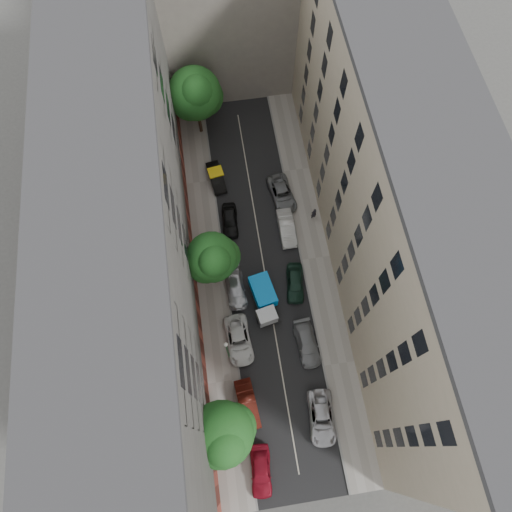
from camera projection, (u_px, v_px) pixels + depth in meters
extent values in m
plane|color=#4C4C49|center=(264.00, 266.00, 47.28)|extent=(120.00, 120.00, 0.00)
cube|color=black|center=(264.00, 266.00, 47.27)|extent=(8.00, 44.00, 0.02)
cube|color=gray|center=(211.00, 273.00, 46.88)|extent=(3.00, 44.00, 0.15)
cube|color=gray|center=(316.00, 258.00, 47.53)|extent=(3.00, 44.00, 0.15)
cube|color=#454340|center=(133.00, 239.00, 37.43)|extent=(8.00, 44.00, 20.00)
cube|color=#B6A68D|center=(393.00, 204.00, 38.72)|extent=(8.00, 44.00, 20.00)
cube|color=slate|center=(225.00, 0.00, 49.80)|extent=(18.00, 12.00, 18.00)
cube|color=black|center=(264.00, 302.00, 45.23)|extent=(2.77, 5.12, 0.27)
cube|color=#AEB0B3|center=(267.00, 316.00, 43.83)|extent=(2.04, 1.75, 1.53)
cube|color=#0D93FF|center=(263.00, 291.00, 44.68)|extent=(2.55, 3.55, 1.62)
cylinder|color=black|center=(258.00, 320.00, 44.63)|extent=(0.25, 0.75, 0.75)
cylinder|color=black|center=(275.00, 317.00, 44.73)|extent=(0.25, 0.75, 0.75)
cylinder|color=black|center=(253.00, 290.00, 45.85)|extent=(0.25, 0.75, 0.75)
cylinder|color=black|center=(270.00, 287.00, 45.95)|extent=(0.25, 0.75, 0.75)
imported|color=maroon|center=(261.00, 471.00, 39.07)|extent=(2.12, 4.48, 1.48)
imported|color=#501710|center=(248.00, 404.00, 41.21)|extent=(2.02, 4.65, 1.49)
imported|color=silver|center=(239.00, 340.00, 43.53)|extent=(2.56, 5.15, 1.40)
imported|color=#B7B8BC|center=(236.00, 288.00, 45.62)|extent=(2.05, 4.69, 1.34)
imported|color=black|center=(230.00, 220.00, 48.55)|extent=(1.93, 4.23, 1.41)
imported|color=black|center=(216.00, 177.00, 50.69)|extent=(2.03, 4.26, 1.35)
imported|color=#BAB9BE|center=(322.00, 418.00, 40.80)|extent=(2.72, 5.17, 1.39)
imported|color=slate|center=(307.00, 344.00, 43.42)|extent=(2.22, 4.78, 1.35)
imported|color=#142E22|center=(295.00, 283.00, 45.76)|extent=(2.35, 4.50, 1.46)
imported|color=silver|center=(287.00, 228.00, 48.17)|extent=(1.58, 4.46, 1.47)
imported|color=slate|center=(282.00, 194.00, 49.84)|extent=(2.95, 5.25, 1.39)
cylinder|color=#382619|center=(225.00, 435.00, 39.48)|extent=(0.36, 0.36, 2.68)
cylinder|color=#382619|center=(223.00, 435.00, 37.36)|extent=(0.24, 0.24, 1.91)
sphere|color=#184918|center=(221.00, 434.00, 35.64)|extent=(5.21, 5.21, 5.21)
sphere|color=#184918|center=(233.00, 427.00, 36.69)|extent=(3.91, 3.91, 3.91)
sphere|color=#184918|center=(214.00, 442.00, 35.90)|extent=(3.65, 3.65, 3.65)
sphere|color=#184918|center=(224.00, 444.00, 34.42)|extent=(3.39, 3.39, 3.39)
cylinder|color=#382619|center=(216.00, 275.00, 45.18)|extent=(0.36, 0.36, 2.89)
cylinder|color=#382619|center=(214.00, 266.00, 42.90)|extent=(0.24, 0.24, 2.06)
sphere|color=#184918|center=(212.00, 257.00, 41.04)|extent=(4.68, 4.68, 4.68)
sphere|color=#184918|center=(222.00, 256.00, 42.16)|extent=(3.51, 3.51, 3.51)
sphere|color=#184918|center=(205.00, 266.00, 41.33)|extent=(3.28, 3.28, 3.28)
sphere|color=#184918|center=(214.00, 260.00, 39.75)|extent=(3.04, 3.04, 3.04)
cylinder|color=#382619|center=(200.00, 122.00, 52.45)|extent=(0.36, 0.36, 2.98)
cylinder|color=#382619|center=(197.00, 107.00, 50.10)|extent=(0.24, 0.24, 2.13)
sphere|color=#184918|center=(195.00, 93.00, 48.18)|extent=(5.67, 5.67, 5.67)
sphere|color=#184918|center=(204.00, 96.00, 49.33)|extent=(4.25, 4.25, 4.25)
sphere|color=#184918|center=(189.00, 102.00, 48.49)|extent=(3.97, 3.97, 3.97)
sphere|color=#184918|center=(196.00, 91.00, 46.86)|extent=(3.68, 3.68, 3.68)
cylinder|color=#185528|center=(228.00, 352.00, 40.79)|extent=(0.14, 0.14, 5.74)
sphere|color=silver|center=(226.00, 345.00, 38.06)|extent=(0.36, 0.36, 0.36)
imported|color=black|center=(314.00, 213.00, 48.54)|extent=(0.70, 0.54, 1.72)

